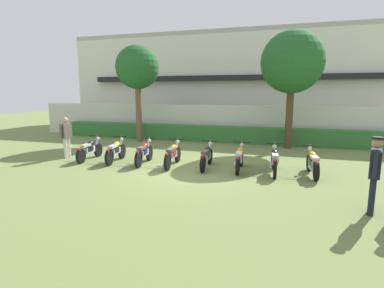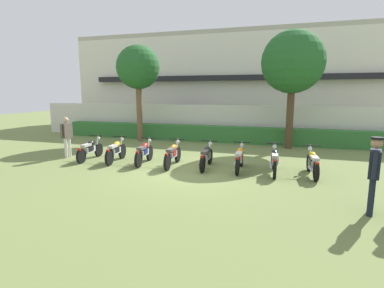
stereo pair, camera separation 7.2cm
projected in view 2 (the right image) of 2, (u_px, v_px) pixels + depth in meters
The scene contains 17 objects.
ground at pixel (185, 171), 10.59m from camera, with size 60.00×60.00×0.00m, color olive.
building at pixel (243, 82), 23.48m from camera, with size 25.38×6.50×7.00m.
compound_wall at pixel (225, 123), 17.23m from camera, with size 24.12×0.30×1.99m, color silver.
hedge_row at pixel (222, 134), 16.67m from camera, with size 19.29×0.70×0.87m, color #337033.
parked_car at pixel (183, 119), 20.13m from camera, with size 4.55×2.17×1.89m.
tree_near_inspector at pixel (138, 68), 16.38m from camera, with size 2.36×2.36×5.25m.
tree_far_side at pixel (293, 63), 14.12m from camera, with size 2.94×2.94×5.60m.
motorcycle_in_row_0 at pixel (90, 149), 12.28m from camera, with size 0.60×1.89×0.94m.
motorcycle_in_row_1 at pixel (116, 151), 11.90m from camera, with size 0.60×1.84×0.97m.
motorcycle_in_row_2 at pixel (144, 152), 11.58m from camera, with size 0.60×1.84×0.96m.
motorcycle_in_row_3 at pixel (173, 154), 11.23m from camera, with size 0.60×1.96×0.97m.
motorcycle_in_row_4 at pixel (206, 156), 10.92m from camera, with size 0.60×1.88×0.95m.
motorcycle_in_row_5 at pixel (240, 158), 10.59m from camera, with size 0.60×1.86×0.96m.
motorcycle_in_row_6 at pixel (274, 160), 10.18m from camera, with size 0.60×1.93×0.97m.
motorcycle_in_row_7 at pixel (313, 163), 9.89m from camera, with size 0.60×1.84×0.96m.
inspector_person at pixel (67, 134), 12.62m from camera, with size 0.23×0.68×1.71m.
officer_0 at pixel (374, 169), 6.66m from camera, with size 0.34×0.68×1.78m.
Camera 2 is at (3.28, -9.74, 2.74)m, focal length 28.20 mm.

